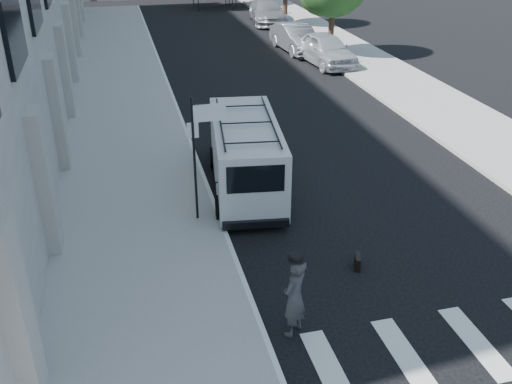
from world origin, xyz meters
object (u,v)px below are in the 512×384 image
cargo_van (245,154)px  parked_car_c (267,11)px  suitcase (223,213)px  businessman (295,297)px  briefcase (358,262)px  parked_car_b (296,38)px  parked_car_a (326,49)px

cargo_van → parked_car_c: 26.89m
suitcase → businessman: bearing=-101.9°
briefcase → parked_car_b: 22.43m
suitcase → briefcase: bearing=-64.9°
suitcase → parked_car_c: bearing=54.3°
businessman → parked_car_a: size_ratio=0.37×
suitcase → parked_car_a: parked_car_a is taller
briefcase → parked_car_c: bearing=98.9°
cargo_van → parked_car_a: bearing=68.2°
briefcase → suitcase: 4.04m
parked_car_a → parked_car_c: size_ratio=0.86×
cargo_van → parked_car_a: (7.60, 13.57, -0.30)m
cargo_van → parked_car_a: size_ratio=1.22×
parked_car_c → parked_car_b: bearing=-86.9°
suitcase → cargo_van: cargo_van is taller
briefcase → suitcase: bearing=153.3°
suitcase → parked_car_c: 29.15m
parked_car_a → parked_car_c: 12.22m
businessman → cargo_van: bearing=-137.3°
parked_car_a → parked_car_c: (-0.00, 12.22, -0.01)m
businessman → briefcase: businessman is taller
briefcase → businessman: bearing=-120.1°
cargo_van → parked_car_b: 18.22m
parked_car_c → parked_car_a: bearing=-82.7°
briefcase → suitcase: suitcase is taller
briefcase → suitcase: size_ratio=0.36×
suitcase → parked_car_a: (8.70, 15.59, 0.52)m
briefcase → cargo_van: bearing=128.5°
briefcase → parked_car_b: parked_car_b is taller
cargo_van → parked_car_a: 15.55m
cargo_van → parked_car_a: cargo_van is taller
suitcase → parked_car_a: bearing=42.5°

